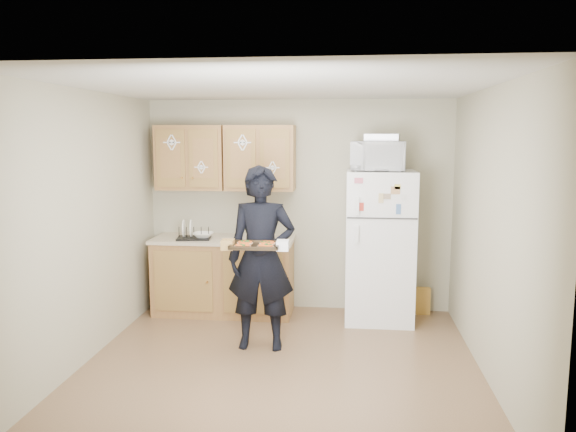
{
  "coord_description": "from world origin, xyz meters",
  "views": [
    {
      "loc": [
        0.6,
        -4.83,
        2.09
      ],
      "look_at": [
        0.02,
        0.45,
        1.32
      ],
      "focal_mm": 35.0,
      "sensor_mm": 36.0,
      "label": 1
    }
  ],
  "objects_px": {
    "person": "(261,258)",
    "microwave": "(378,156)",
    "baking_tray": "(255,246)",
    "dish_rack": "(194,232)",
    "refrigerator": "(379,246)"
  },
  "relations": [
    {
      "from": "person",
      "to": "microwave",
      "type": "bearing_deg",
      "value": 37.15
    },
    {
      "from": "baking_tray",
      "to": "dish_rack",
      "type": "bearing_deg",
      "value": 124.9
    },
    {
      "from": "person",
      "to": "baking_tray",
      "type": "distance_m",
      "value": 0.35
    },
    {
      "from": "microwave",
      "to": "dish_rack",
      "type": "bearing_deg",
      "value": -177.11
    },
    {
      "from": "baking_tray",
      "to": "microwave",
      "type": "relative_size",
      "value": 0.77
    },
    {
      "from": "refrigerator",
      "to": "person",
      "type": "xyz_separation_m",
      "value": [
        -1.19,
        -0.98,
        0.05
      ]
    },
    {
      "from": "refrigerator",
      "to": "dish_rack",
      "type": "height_order",
      "value": "refrigerator"
    },
    {
      "from": "refrigerator",
      "to": "baking_tray",
      "type": "height_order",
      "value": "refrigerator"
    },
    {
      "from": "person",
      "to": "dish_rack",
      "type": "height_order",
      "value": "person"
    },
    {
      "from": "person",
      "to": "baking_tray",
      "type": "xyz_separation_m",
      "value": [
        -0.01,
        -0.3,
        0.18
      ]
    },
    {
      "from": "person",
      "to": "microwave",
      "type": "relative_size",
      "value": 3.1
    },
    {
      "from": "baking_tray",
      "to": "person",
      "type": "bearing_deg",
      "value": 86.09
    },
    {
      "from": "person",
      "to": "refrigerator",
      "type": "bearing_deg",
      "value": 37.53
    },
    {
      "from": "baking_tray",
      "to": "dish_rack",
      "type": "height_order",
      "value": "baking_tray"
    },
    {
      "from": "microwave",
      "to": "refrigerator",
      "type": "bearing_deg",
      "value": 50.83
    }
  ]
}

